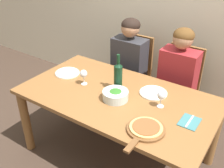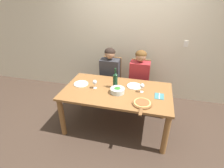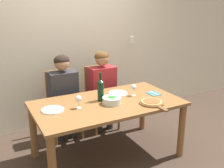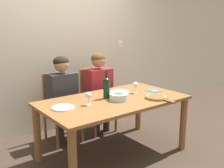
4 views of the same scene
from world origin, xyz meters
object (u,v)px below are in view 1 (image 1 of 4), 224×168
Objects in this scene: broccoli_bowl at (115,95)px; wine_bottle at (118,76)px; dinner_plate_left at (67,73)px; fork_on_napkin at (190,122)px; wine_glass_left at (84,74)px; wine_glass_right at (161,96)px; chair_right at (179,87)px; dinner_plate_right at (153,93)px; chair_left at (133,73)px; pizza_on_board at (145,129)px; person_man at (178,74)px; person_woman at (128,60)px.

wine_bottle is at bearing 115.47° from broccoli_bowl.
wine_bottle is at bearing 2.74° from dinner_plate_left.
wine_bottle is 0.74m from fork_on_napkin.
wine_glass_left is 0.77m from wine_glass_right.
wine_bottle is (-0.33, -0.74, 0.37)m from chair_right.
dinner_plate_right is 0.67m from wine_glass_left.
pizza_on_board is at bearing -56.39° from chair_left.
person_man is at bearing 117.90° from fork_on_napkin.
dinner_plate_right is 0.53m from pizza_on_board.
broccoli_bowl is 1.26× the size of fork_on_napkin.
person_woman is (0.00, -0.12, 0.22)m from chair_left.
wine_glass_right is (0.71, -0.66, 0.11)m from person_woman.
wine_glass_right is 0.84× the size of fork_on_napkin.
person_man is 5.32× the size of broccoli_bowl.
wine_glass_right reaches higher than pizza_on_board.
broccoli_bowl is at bearing -108.69° from person_man.
chair_left reaches higher than pizza_on_board.
wine_bottle is (0.26, -0.74, 0.37)m from chair_left.
fork_on_napkin is at bearing 4.35° from broccoli_bowl.
dinner_plate_right is (0.57, -0.63, 0.24)m from chair_left.
chair_right is 6.31× the size of wine_glass_right.
wine_glass_right is at bearing 96.85° from pizza_on_board.
chair_left is at bearing 139.28° from fork_on_napkin.
person_man reaches higher than wine_bottle.
wine_glass_left is at bearing -160.89° from dinner_plate_right.
chair_left is at bearing 180.00° from chair_right.
person_man is at bearing 47.87° from wine_glass_left.
chair_right reaches higher than fork_on_napkin.
wine_glass_left reaches higher than dinner_plate_left.
fork_on_napkin is (0.39, -0.73, 0.01)m from person_man.
fork_on_napkin is at bearing -13.54° from wine_glass_right.
person_woman is 0.76m from dinner_plate_right.
person_man is 0.68m from wine_glass_right.
chair_right is 1.24m from dinner_plate_left.
wine_glass_right reaches higher than fork_on_napkin.
chair_right is at bearing 97.66° from pizza_on_board.
pizza_on_board is at bearing -83.15° from wine_glass_right.
chair_left is 1.32m from fork_on_napkin.
chair_right is 0.86m from wine_glass_right.
person_woman is 0.70m from wine_bottle.
chair_right reaches higher than pizza_on_board.
person_man is 4.78× the size of dinner_plate_right.
person_woman is (-0.60, -0.12, 0.22)m from chair_right.
broccoli_bowl is 0.40m from wine_glass_left.
person_woman is at bearing 113.20° from broccoli_bowl.
wine_glass_left is at bearing 172.61° from broccoli_bowl.
dinner_plate_right is (-0.03, -0.63, 0.24)m from chair_right.
broccoli_bowl is at bearing -162.75° from wine_glass_right.
wine_bottle is at bearing 141.96° from pizza_on_board.
chair_left is at bearing 109.37° from wine_bottle.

